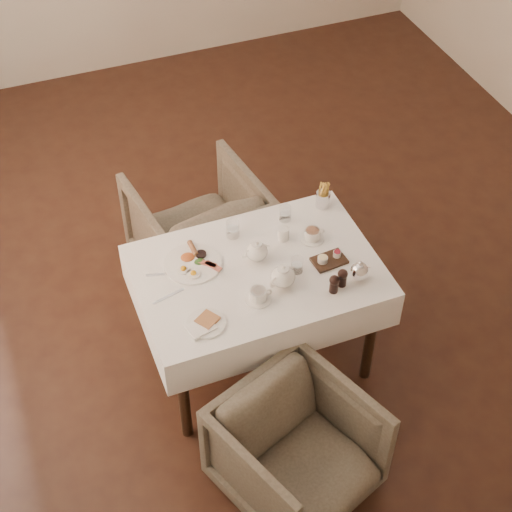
{
  "coord_description": "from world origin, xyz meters",
  "views": [
    {
      "loc": [
        -1.65,
        -3.65,
        3.71
      ],
      "look_at": [
        -0.6,
        -0.94,
        0.82
      ],
      "focal_mm": 55.0,
      "sensor_mm": 36.0,
      "label": 1
    }
  ],
  "objects": [
    {
      "name": "teacup_far",
      "position": [
        -0.25,
        -0.87,
        0.79
      ],
      "size": [
        0.13,
        0.13,
        0.07
      ],
      "rotation": [
        0.0,
        0.0,
        -0.08
      ],
      "color": "white",
      "rests_on": "table"
    },
    {
      "name": "fries_cup",
      "position": [
        -0.08,
        -0.64,
        0.83
      ],
      "size": [
        0.08,
        0.08,
        0.17
      ],
      "rotation": [
        0.0,
        0.0,
        0.24
      ],
      "color": "silver",
      "rests_on": "table"
    },
    {
      "name": "table",
      "position": [
        -0.61,
        -0.98,
        0.64
      ],
      "size": [
        1.28,
        0.88,
        0.75
      ],
      "color": "black",
      "rests_on": "ground"
    },
    {
      "name": "teacup_near",
      "position": [
        -0.68,
        -1.18,
        0.79
      ],
      "size": [
        0.14,
        0.14,
        0.07
      ],
      "rotation": [
        0.0,
        0.0,
        -0.16
      ],
      "color": "white",
      "rests_on": "table"
    },
    {
      "name": "condiment_board",
      "position": [
        -0.23,
        -1.06,
        0.77
      ],
      "size": [
        0.19,
        0.13,
        0.05
      ],
      "rotation": [
        0.0,
        0.0,
        0.08
      ],
      "color": "black",
      "rests_on": "table"
    },
    {
      "name": "pepper_mill_left",
      "position": [
        -0.3,
        -1.26,
        0.81
      ],
      "size": [
        0.06,
        0.06,
        0.11
      ],
      "primitive_type": null,
      "rotation": [
        0.0,
        0.0,
        -0.04
      ],
      "color": "black",
      "rests_on": "table"
    },
    {
      "name": "cutlery_knife",
      "position": [
        -1.1,
        -0.99,
        0.76
      ],
      "size": [
        0.18,
        0.06,
        0.0
      ],
      "primitive_type": "cube",
      "rotation": [
        0.0,
        0.0,
        1.81
      ],
      "color": "silver",
      "rests_on": "table"
    },
    {
      "name": "glass_left",
      "position": [
        -0.64,
        -0.69,
        0.81
      ],
      "size": [
        0.1,
        0.1,
        0.1
      ],
      "primitive_type": "cylinder",
      "rotation": [
        0.0,
        0.0,
        0.42
      ],
      "color": "silver",
      "rests_on": "table"
    },
    {
      "name": "breakfast_plate",
      "position": [
        -0.91,
        -0.82,
        0.77
      ],
      "size": [
        0.31,
        0.31,
        0.04
      ],
      "rotation": [
        0.0,
        0.0,
        -0.41
      ],
      "color": "white",
      "rests_on": "table"
    },
    {
      "name": "armchair_near",
      "position": [
        -0.73,
        -1.81,
        0.32
      ],
      "size": [
        0.88,
        0.89,
        0.63
      ],
      "primitive_type": "imported",
      "rotation": [
        0.0,
        0.0,
        0.36
      ],
      "color": "#473F34",
      "rests_on": "ground"
    },
    {
      "name": "creamer",
      "position": [
        -0.39,
        -0.81,
        0.79
      ],
      "size": [
        0.06,
        0.06,
        0.07
      ],
      "primitive_type": "cylinder",
      "rotation": [
        0.0,
        0.0,
        0.02
      ],
      "color": "white",
      "rests_on": "table"
    },
    {
      "name": "armchair_far",
      "position": [
        -0.68,
        -0.14,
        0.35
      ],
      "size": [
        0.85,
        0.87,
        0.7
      ],
      "primitive_type": "imported",
      "rotation": [
        0.0,
        0.0,
        3.29
      ],
      "color": "#473F34",
      "rests_on": "ground"
    },
    {
      "name": "teapot_front",
      "position": [
        -0.53,
        -1.13,
        0.82
      ],
      "size": [
        0.21,
        0.19,
        0.14
      ],
      "primitive_type": null,
      "rotation": [
        0.0,
        0.0,
        0.4
      ],
      "color": "white",
      "rests_on": "table"
    },
    {
      "name": "glass_right",
      "position": [
        -0.32,
        -0.67,
        0.8
      ],
      "size": [
        0.07,
        0.07,
        0.09
      ],
      "primitive_type": "cylinder",
      "rotation": [
        0.0,
        0.0,
        0.14
      ],
      "color": "silver",
      "rests_on": "table"
    },
    {
      "name": "pepper_mill_right",
      "position": [
        -0.24,
        -1.24,
        0.81
      ],
      "size": [
        0.06,
        0.06,
        0.11
      ],
      "primitive_type": null,
      "rotation": [
        0.0,
        0.0,
        -0.12
      ],
      "color": "black",
      "rests_on": "table"
    },
    {
      "name": "side_plate",
      "position": [
        -0.99,
        -1.24,
        0.76
      ],
      "size": [
        0.2,
        0.2,
        0.02
      ],
      "rotation": [
        0.0,
        0.0,
        0.36
      ],
      "color": "white",
      "rests_on": "table"
    },
    {
      "name": "teapot_centre",
      "position": [
        -0.58,
        -0.91,
        0.82
      ],
      "size": [
        0.17,
        0.14,
        0.13
      ],
      "primitive_type": null,
      "rotation": [
        0.0,
        0.0,
        0.09
      ],
      "color": "white",
      "rests_on": "table"
    },
    {
      "name": "cutlery_fork",
      "position": [
        -1.07,
        -0.84,
        0.76
      ],
      "size": [
        0.19,
        0.07,
        0.0
      ],
      "primitive_type": "cube",
      "rotation": [
        0.0,
        0.0,
        1.28
      ],
      "color": "silver",
      "rests_on": "table"
    },
    {
      "name": "glass_mid",
      "position": [
        -0.42,
        -1.06,
        0.8
      ],
      "size": [
        0.08,
        0.08,
        0.09
      ],
      "primitive_type": "cylinder",
      "rotation": [
        0.0,
        0.0,
        0.31
      ],
      "color": "silver",
      "rests_on": "table"
    },
    {
      "name": "silver_pot",
      "position": [
        -0.14,
        -1.23,
        0.82
      ],
      "size": [
        0.13,
        0.12,
        0.12
      ],
      "primitive_type": null,
      "rotation": [
        0.0,
        0.0,
        0.2
      ],
      "color": "white",
      "rests_on": "table"
    }
  ]
}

